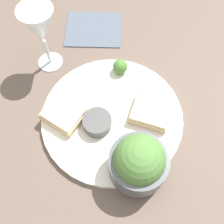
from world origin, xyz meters
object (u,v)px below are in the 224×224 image
(sauce_ramekin, at_px, (97,122))
(cheese_toast_near, at_px, (151,112))
(napkin, at_px, (93,29))
(salad_bowl, at_px, (139,162))
(cheese_toast_far, at_px, (64,114))
(wine_glass, at_px, (40,28))

(sauce_ramekin, relative_size, cheese_toast_near, 0.64)
(napkin, bearing_deg, salad_bowl, -44.92)
(cheese_toast_near, distance_m, cheese_toast_far, 0.19)
(wine_glass, relative_size, napkin, 0.89)
(salad_bowl, relative_size, cheese_toast_far, 1.33)
(salad_bowl, bearing_deg, cheese_toast_far, 173.11)
(cheese_toast_far, distance_m, napkin, 0.28)
(cheese_toast_far, xyz_separation_m, napkin, (-0.09, 0.26, -0.02))
(cheese_toast_far, xyz_separation_m, wine_glass, (-0.13, 0.11, 0.09))
(salad_bowl, bearing_deg, sauce_ramekin, 160.35)
(cheese_toast_far, height_order, wine_glass, wine_glass)
(sauce_ramekin, xyz_separation_m, napkin, (-0.17, 0.24, -0.03))
(cheese_toast_far, bearing_deg, salad_bowl, -6.89)
(cheese_toast_near, bearing_deg, cheese_toast_far, -147.96)
(wine_glass, distance_m, napkin, 0.19)
(salad_bowl, bearing_deg, cheese_toast_near, 105.02)
(cheese_toast_near, bearing_deg, wine_glass, 177.60)
(cheese_toast_near, height_order, wine_glass, wine_glass)
(cheese_toast_near, bearing_deg, salad_bowl, -74.98)
(sauce_ramekin, bearing_deg, salad_bowl, -19.65)
(sauce_ramekin, distance_m, wine_glass, 0.24)
(sauce_ramekin, xyz_separation_m, cheese_toast_near, (0.09, 0.08, -0.00))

